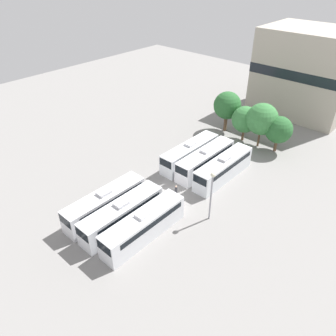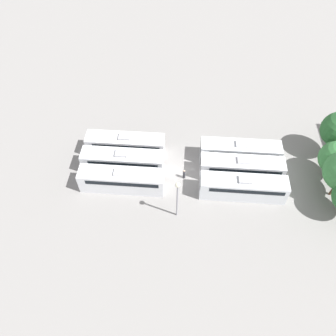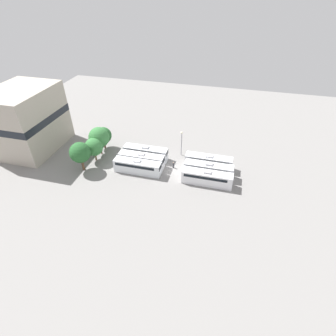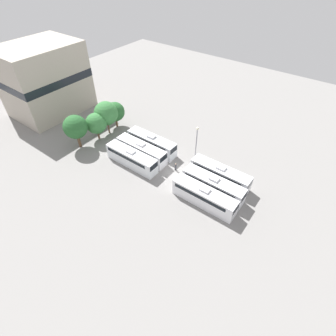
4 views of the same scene
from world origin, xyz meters
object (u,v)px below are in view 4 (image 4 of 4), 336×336
Objects in this scene: tree_1 at (96,123)px; depot_building at (45,79)px; bus_2 at (220,174)px; worker_person at (176,167)px; tree_0 at (75,127)px; bus_1 at (213,185)px; tree_2 at (106,113)px; bus_4 at (141,150)px; bus_0 at (204,196)px; bus_5 at (152,143)px; tree_3 at (115,112)px; bus_3 at (131,158)px; light_pole at (197,136)px.

depot_building is (1.75, 18.69, 4.12)m from tree_1.
worker_person is (-2.24, 8.03, -0.97)m from bus_2.
tree_1 is at bearing -13.56° from tree_0.
bus_2 is at bearing -81.81° from tree_1.
bus_1 is at bearing -88.37° from tree_1.
tree_2 is at bearing -0.92° from tree_1.
bus_2 is 27.75m from tree_1.
tree_0 is 4.52m from tree_1.
bus_0 is at bearing -100.64° from bus_4.
bus_0 is at bearing -100.73° from tree_2.
tree_1 is at bearing 85.34° from bus_0.
bus_0 and bus_4 have the same top height.
bus_2 and bus_5 have the same top height.
bus_1 and bus_4 have the same top height.
depot_building is (0.04, 38.04, 7.23)m from worker_person.
tree_1 is (2.27, 27.83, 2.14)m from bus_0.
tree_0 is (-8.24, 28.42, 3.07)m from bus_2.
tree_3 is at bearing 67.07° from bus_4.
depot_building reaches higher than tree_0.
bus_2 is 1.53× the size of tree_0.
bus_1 is at bearing -91.18° from depot_building.
bus_0 is 1.00× the size of bus_2.
bus_2 is 1.00× the size of bus_4.
worker_person is 0.22× the size of tree_0.
bus_1 is at bearing -96.21° from worker_person.
tree_1 is (-3.94, 27.39, 2.14)m from bus_2.
bus_2 is 8.40m from worker_person.
worker_person is (0.92, 8.42, -0.97)m from bus_1.
bus_2 is 16.79m from bus_3.
tree_1 is (2.11, 11.72, 2.14)m from bus_3.
depot_building is at bearing 84.65° from tree_1.
worker_person is 0.22× the size of tree_2.
bus_0 is 12.95m from light_pole.
tree_2 is at bearing 103.05° from light_pole.
bus_4 is at bearing -100.85° from tree_2.
light_pole reaches higher than bus_3.
bus_2 is at bearing -68.86° from bus_3.
bus_3 is 13.31m from tree_0.
bus_5 is 1.85× the size of tree_3.
bus_3 is 6.87× the size of worker_person.
bus_0 is at bearing -106.09° from tree_3.
bus_4 is (3.03, 16.14, 0.00)m from bus_0.
tree_3 is at bearing 79.78° from bus_1.
bus_4 is 31.03m from depot_building.
tree_3 is at bearing 86.04° from bus_2.
bus_3 is at bearing 111.14° from bus_2.
light_pole is at bearing 63.50° from bus_2.
bus_5 is at bearing 68.94° from bus_0.
tree_2 is 19.03m from depot_building.
tree_0 is at bearing -108.93° from depot_building.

